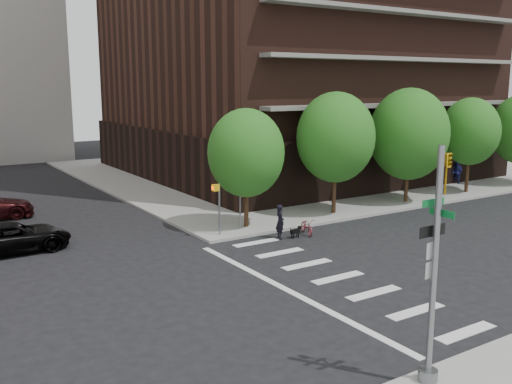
% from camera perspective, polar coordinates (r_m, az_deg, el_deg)
% --- Properties ---
extents(ground, '(120.00, 120.00, 0.00)m').
position_cam_1_polar(ground, '(21.30, 1.98, -10.02)').
color(ground, black).
rests_on(ground, ground).
extents(sidewalk_ne, '(39.00, 33.00, 0.15)m').
position_cam_1_polar(sidewalk_ne, '(51.57, 5.85, 2.40)').
color(sidewalk_ne, gray).
rests_on(sidewalk_ne, ground).
extents(crosswalk, '(3.85, 13.00, 0.01)m').
position_cam_1_polar(crosswalk, '(22.56, 6.65, -8.87)').
color(crosswalk, silver).
rests_on(crosswalk, ground).
extents(tree_a, '(4.00, 4.00, 5.90)m').
position_cam_1_polar(tree_a, '(29.43, -1.00, 3.92)').
color(tree_a, '#301E11').
rests_on(tree_a, sidewalk_ne).
extents(tree_b, '(4.50, 4.50, 6.65)m').
position_cam_1_polar(tree_b, '(32.91, 7.96, 5.43)').
color(tree_b, '#301E11').
rests_on(tree_b, sidewalk_ne).
extents(tree_c, '(5.00, 5.00, 6.80)m').
position_cam_1_polar(tree_c, '(37.10, 15.04, 5.61)').
color(tree_c, '#301E11').
rests_on(tree_c, sidewalk_ne).
extents(tree_d, '(4.00, 4.00, 6.20)m').
position_cam_1_polar(tree_d, '(41.73, 20.62, 5.69)').
color(tree_d, '#301E11').
rests_on(tree_d, sidewalk_ne).
extents(traffic_signal, '(0.90, 0.75, 6.00)m').
position_cam_1_polar(traffic_signal, '(14.86, 17.36, -8.85)').
color(traffic_signal, slate).
rests_on(traffic_signal, sidewalk_s).
extents(pedestrian_signal, '(2.18, 0.67, 2.60)m').
position_cam_1_polar(pedestrian_signal, '(28.44, -3.25, -0.81)').
color(pedestrian_signal, slate).
rests_on(pedestrian_signal, sidewalk_ne).
extents(parked_car_black, '(2.48, 5.12, 1.40)m').
position_cam_1_polar(parked_car_black, '(28.16, -23.15, -4.20)').
color(parked_car_black, black).
rests_on(parked_car_black, ground).
extents(scooter, '(1.01, 1.67, 0.83)m').
position_cam_1_polar(scooter, '(29.18, 5.10, -3.44)').
color(scooter, maroon).
rests_on(scooter, ground).
extents(dog_walker, '(0.71, 0.55, 1.72)m').
position_cam_1_polar(dog_walker, '(28.17, 2.42, -2.98)').
color(dog_walker, black).
rests_on(dog_walker, ground).
extents(dog, '(0.66, 0.24, 0.55)m').
position_cam_1_polar(dog, '(28.48, 4.00, -3.91)').
color(dog, black).
rests_on(dog, ground).
extents(pedestrian_far, '(0.87, 0.68, 1.77)m').
position_cam_1_polar(pedestrian_far, '(45.30, 19.46, 1.90)').
color(pedestrian_far, navy).
rests_on(pedestrian_far, sidewalk_ne).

